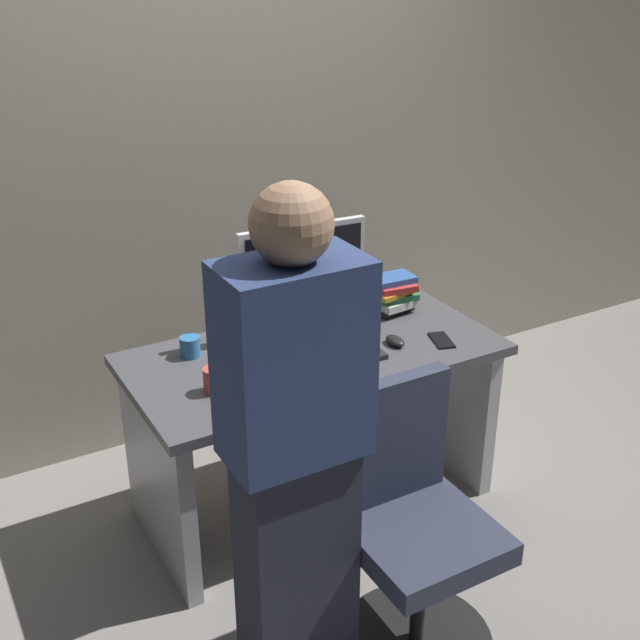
# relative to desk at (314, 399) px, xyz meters

# --- Properties ---
(ground_plane) EXTENTS (9.00, 9.00, 0.00)m
(ground_plane) POSITION_rel_desk_xyz_m (0.00, 0.00, -0.50)
(ground_plane) COLOR gray
(wall_back) EXTENTS (6.40, 0.10, 3.00)m
(wall_back) POSITION_rel_desk_xyz_m (0.00, 0.88, 1.00)
(wall_back) COLOR #9E9384
(wall_back) RESTS_ON ground
(desk) EXTENTS (1.46, 0.73, 0.73)m
(desk) POSITION_rel_desk_xyz_m (0.00, 0.00, 0.00)
(desk) COLOR #4C4C51
(desk) RESTS_ON ground
(office_chair) EXTENTS (0.52, 0.52, 0.94)m
(office_chair) POSITION_rel_desk_xyz_m (-0.08, -0.80, -0.08)
(office_chair) COLOR black
(office_chair) RESTS_ON ground
(person_at_desk) EXTENTS (0.40, 0.24, 1.64)m
(person_at_desk) POSITION_rel_desk_xyz_m (-0.48, -0.75, 0.34)
(person_at_desk) COLOR #262838
(person_at_desk) RESTS_ON ground
(monitor) EXTENTS (0.54, 0.15, 0.46)m
(monitor) POSITION_rel_desk_xyz_m (0.05, 0.18, 0.48)
(monitor) COLOR silver
(monitor) RESTS_ON desk
(keyboard) EXTENTS (0.44, 0.15, 0.02)m
(keyboard) POSITION_rel_desk_xyz_m (-0.00, -0.13, 0.23)
(keyboard) COLOR #262626
(keyboard) RESTS_ON desk
(mouse) EXTENTS (0.06, 0.10, 0.03)m
(mouse) POSITION_rel_desk_xyz_m (0.30, -0.12, 0.24)
(mouse) COLOR black
(mouse) RESTS_ON desk
(cup_near_keyboard) EXTENTS (0.08, 0.08, 0.09)m
(cup_near_keyboard) POSITION_rel_desk_xyz_m (-0.47, -0.11, 0.27)
(cup_near_keyboard) COLOR #D84C3F
(cup_near_keyboard) RESTS_ON desk
(cup_by_monitor) EXTENTS (0.08, 0.08, 0.08)m
(cup_by_monitor) POSITION_rel_desk_xyz_m (-0.44, 0.19, 0.26)
(cup_by_monitor) COLOR #3372B2
(cup_by_monitor) RESTS_ON desk
(book_stack) EXTENTS (0.23, 0.19, 0.16)m
(book_stack) POSITION_rel_desk_xyz_m (0.48, 0.16, 0.30)
(book_stack) COLOR black
(book_stack) RESTS_ON desk
(cell_phone) EXTENTS (0.11, 0.16, 0.01)m
(cell_phone) POSITION_rel_desk_xyz_m (0.49, -0.19, 0.23)
(cell_phone) COLOR black
(cell_phone) RESTS_ON desk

